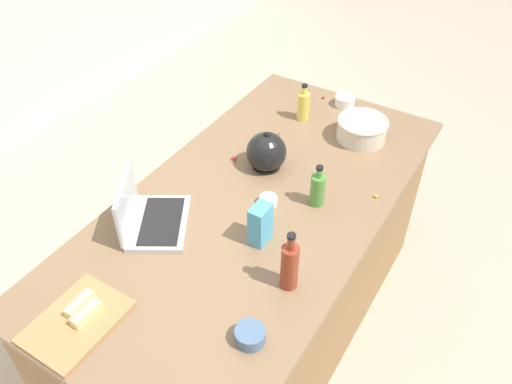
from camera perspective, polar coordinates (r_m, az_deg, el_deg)
The scene contains 18 objects.
ground_plane at distance 2.85m, azimuth 0.00°, elevation -14.59°, with size 12.00×12.00×0.00m, color #B7A88E.
island_counter at distance 2.49m, azimuth 0.00°, elevation -8.70°, with size 1.99×1.00×0.90m.
laptop at distance 2.08m, azimuth -11.74°, elevation -2.58°, with size 0.38×0.35×0.22m.
mixing_bowl_large at distance 2.54m, azimuth 11.57°, elevation 6.80°, with size 0.24×0.24×0.11m.
bottle_soy at distance 1.79m, azimuth 3.72°, elevation -8.07°, with size 0.06×0.06×0.25m.
bottle_olive at distance 2.12m, azimuth 6.79°, elevation 0.33°, with size 0.06×0.06×0.19m.
bottle_oil at distance 2.64m, azimuth 5.22°, elevation 9.46°, with size 0.06×0.06×0.20m.
kettle at distance 2.30m, azimuth 1.15°, elevation 4.39°, with size 0.21×0.18×0.20m.
cutting_board at distance 1.85m, azimuth -19.11°, elevation -13.34°, with size 0.33×0.24×0.02m, color #AD7F4C.
butter_stick_left at distance 1.83m, azimuth -18.15°, elevation -12.59°, with size 0.11×0.04×0.04m, color #F4E58C.
butter_stick_right at distance 1.86m, azimuth -18.77°, elevation -11.62°, with size 0.11×0.04×0.04m, color #F4E58C.
ramekin_small at distance 1.71m, azimuth -0.65°, elevation -15.49°, with size 0.10×0.10×0.05m, color slate.
ramekin_medium at distance 2.81m, azimuth 9.80°, elevation 9.83°, with size 0.10×0.10×0.05m, color white.
ramekin_wide at distance 2.14m, azimuth 1.37°, elevation -0.96°, with size 0.08×0.08×0.04m, color white.
candy_bag at distance 1.95m, azimuth 0.47°, elevation -3.56°, with size 0.09×0.06×0.17m, color #4CA5CC.
candy_0 at distance 2.38m, azimuth -2.43°, elevation 3.76°, with size 0.02×0.02×0.02m, color red.
candy_2 at distance 2.24m, azimuth 13.06°, elevation -0.45°, with size 0.02×0.02×0.02m, color yellow.
candy_3 at distance 2.86m, azimuth 7.40°, elevation 10.26°, with size 0.02×0.02×0.02m, color red.
Camera 1 is at (-1.37, -0.85, 2.35)m, focal length 36.39 mm.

